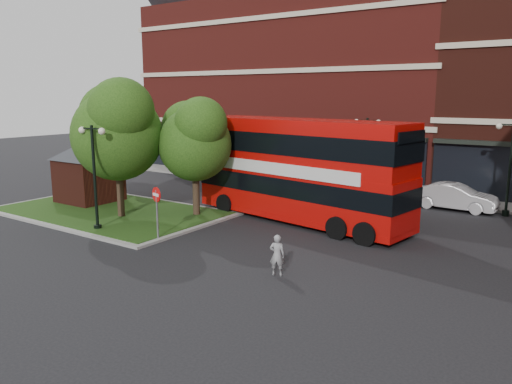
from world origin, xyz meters
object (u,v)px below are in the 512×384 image
Objects in this scene: bus at (299,163)px; car_silver at (291,177)px; woman at (277,255)px; car_white at (455,197)px.

car_silver is (-5.22, 8.17, -2.26)m from bus.
woman reaches higher than car_white.
car_white is at bearing 59.17° from bus.
woman is at bearing 170.84° from car_white.
car_silver is at bearing -79.29° from woman.
woman is 17.67m from car_silver.
car_silver is 11.28m from car_white.
car_white is (2.71, 14.51, -0.02)m from woman.
woman is 14.76m from car_white.
bus is 2.89× the size of car_silver.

